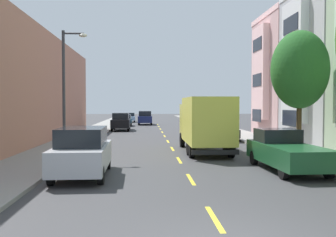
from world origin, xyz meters
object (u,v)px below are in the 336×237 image
at_px(street_lamp, 67,83).
at_px(street_tree_second, 300,70).
at_px(delivery_box_truck, 205,121).
at_px(moving_navy_sedan, 145,118).
at_px(parked_suv_black, 121,121).
at_px(parked_hatchback_teal, 125,120).
at_px(parked_suv_silver, 82,151).
at_px(parked_pickup_forest, 286,151).
at_px(parked_hatchback_charcoal, 224,131).
at_px(parked_hatchback_sky, 130,117).

bearing_deg(street_lamp, street_tree_second, -5.27).
bearing_deg(delivery_box_truck, moving_navy_sedan, 96.45).
height_order(parked_suv_black, parked_hatchback_teal, parked_suv_black).
bearing_deg(parked_suv_silver, parked_hatchback_teal, 90.44).
relative_size(parked_pickup_forest, parked_suv_silver, 1.11).
relative_size(parked_hatchback_charcoal, parked_hatchback_sky, 0.99).
xyz_separation_m(delivery_box_truck, parked_hatchback_teal, (-6.28, 28.46, -1.10)).
xyz_separation_m(parked_hatchback_charcoal, parked_hatchback_sky, (-8.75, 32.55, 0.00)).
relative_size(parked_suv_black, parked_suv_silver, 0.99).
xyz_separation_m(delivery_box_truck, parked_suv_black, (-6.22, 19.79, -0.87)).
bearing_deg(parked_suv_silver, delivery_box_truck, 50.23).
relative_size(parked_pickup_forest, moving_navy_sedan, 1.12).
bearing_deg(parked_pickup_forest, parked_hatchback_charcoal, 89.52).
bearing_deg(parked_hatchback_charcoal, parked_suv_black, 125.52).
bearing_deg(moving_navy_sedan, street_tree_second, -76.64).
bearing_deg(delivery_box_truck, parked_hatchback_teal, 102.44).
bearing_deg(delivery_box_truck, parked_suv_black, 107.45).
relative_size(parked_hatchback_teal, parked_suv_silver, 0.83).
bearing_deg(parked_hatchback_sky, parked_hatchback_charcoal, -74.95).
distance_m(parked_suv_black, moving_navy_sedan, 12.33).
bearing_deg(moving_navy_sedan, parked_suv_black, -102.27).
relative_size(delivery_box_truck, parked_suv_black, 1.53).
height_order(parked_hatchback_charcoal, moving_navy_sedan, moving_navy_sedan).
xyz_separation_m(parked_pickup_forest, parked_hatchback_teal, (-8.82, 34.77, -0.07)).
bearing_deg(street_lamp, parked_suv_black, 85.92).
height_order(street_tree_second, parked_hatchback_charcoal, street_tree_second).
xyz_separation_m(parked_suv_black, moving_navy_sedan, (2.62, 12.05, 0.00)).
xyz_separation_m(parked_pickup_forest, parked_hatchback_sky, (-8.64, 46.22, -0.07)).
height_order(parked_pickup_forest, parked_hatchback_teal, parked_pickup_forest).
bearing_deg(parked_suv_black, moving_navy_sedan, 77.73).
distance_m(street_lamp, moving_navy_sedan, 33.78).
distance_m(street_tree_second, parked_hatchback_teal, 33.21).
height_order(street_tree_second, parked_suv_silver, street_tree_second).
xyz_separation_m(delivery_box_truck, parked_hatchback_sky, (-6.10, 39.90, -1.10)).
height_order(parked_pickup_forest, parked_hatchback_sky, parked_pickup_forest).
bearing_deg(parked_hatchback_charcoal, parked_suv_silver, -120.72).
distance_m(parked_pickup_forest, parked_hatchback_teal, 35.88).
bearing_deg(parked_pickup_forest, street_tree_second, 60.47).
bearing_deg(parked_hatchback_charcoal, parked_hatchback_sky, 105.05).
xyz_separation_m(delivery_box_truck, moving_navy_sedan, (-3.60, 31.85, -0.87)).
height_order(parked_hatchback_charcoal, parked_hatchback_teal, same).
height_order(parked_hatchback_charcoal, parked_hatchback_sky, same).
distance_m(street_lamp, parked_hatchback_teal, 30.21).
relative_size(parked_suv_black, parked_hatchback_teal, 1.20).
bearing_deg(parked_hatchback_charcoal, delivery_box_truck, -109.86).
relative_size(street_lamp, parked_hatchback_sky, 1.65).
relative_size(street_lamp, parked_pickup_forest, 1.24).
bearing_deg(parked_hatchback_sky, parked_suv_black, -90.36).
distance_m(street_lamp, parked_suv_black, 21.60).
xyz_separation_m(parked_pickup_forest, parked_suv_silver, (-8.54, -0.90, 0.16)).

